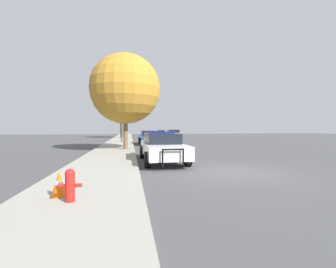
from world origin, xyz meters
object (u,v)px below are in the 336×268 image
(car_background_oncoming, at_px, (174,134))
(tree_sidewalk_near, at_px, (125,89))
(traffic_light, at_px, (133,114))
(traffic_cone, at_px, (59,184))
(car_background_distant, at_px, (161,133))
(fire_hydrant, at_px, (70,184))
(car_background_midblock, at_px, (148,137))
(police_car, at_px, (162,147))
(tree_sidewalk_far, at_px, (121,107))

(car_background_oncoming, relative_size, tree_sidewalk_near, 0.58)
(traffic_light, distance_m, traffic_cone, 20.49)
(tree_sidewalk_near, distance_m, traffic_cone, 12.33)
(car_background_distant, bearing_deg, traffic_light, -103.19)
(car_background_oncoming, bearing_deg, fire_hydrant, 75.61)
(fire_hydrant, xyz_separation_m, tree_sidewalk_near, (0.95, 11.96, 4.09))
(car_background_midblock, height_order, traffic_cone, car_background_midblock)
(car_background_midblock, distance_m, car_background_oncoming, 10.99)
(traffic_light, xyz_separation_m, traffic_cone, (-1.96, -20.20, -2.88))
(car_background_midblock, height_order, car_background_distant, car_background_midblock)
(police_car, distance_m, car_background_oncoming, 22.42)
(car_background_oncoming, distance_m, tree_sidewalk_far, 10.37)
(fire_hydrant, bearing_deg, traffic_light, 85.52)
(police_car, xyz_separation_m, traffic_cone, (-3.22, -5.72, -0.35))
(car_background_oncoming, relative_size, traffic_cone, 6.98)
(car_background_midblock, bearing_deg, car_background_oncoming, 64.59)
(police_car, bearing_deg, tree_sidewalk_near, -72.67)
(police_car, bearing_deg, tree_sidewalk_far, -84.72)
(fire_hydrant, distance_m, traffic_cone, 0.56)
(tree_sidewalk_far, bearing_deg, car_background_distant, 49.41)
(car_background_oncoming, bearing_deg, police_car, 78.52)
(fire_hydrant, distance_m, tree_sidewalk_far, 33.49)
(police_car, relative_size, car_background_midblock, 1.12)
(police_car, relative_size, traffic_light, 1.14)
(fire_hydrant, distance_m, car_background_oncoming, 29.09)
(police_car, bearing_deg, traffic_cone, 59.57)
(fire_hydrant, xyz_separation_m, traffic_cone, (-0.35, 0.43, -0.08))
(car_background_oncoming, bearing_deg, car_background_distant, -89.00)
(car_background_distant, height_order, car_background_oncoming, car_background_oncoming)
(traffic_light, xyz_separation_m, tree_sidewalk_far, (-1.73, 12.54, 1.87))
(fire_hydrant, distance_m, tree_sidewalk_near, 12.68)
(car_background_midblock, bearing_deg, tree_sidewalk_far, 101.56)
(car_background_distant, distance_m, car_background_oncoming, 14.31)
(fire_hydrant, relative_size, traffic_cone, 1.21)
(traffic_light, distance_m, car_background_midblock, 3.91)
(tree_sidewalk_far, bearing_deg, traffic_cone, -90.40)
(police_car, height_order, fire_hydrant, police_car)
(car_background_oncoming, bearing_deg, tree_sidewalk_near, 68.14)
(traffic_light, height_order, car_background_midblock, traffic_light)
(police_car, bearing_deg, car_background_distant, -98.71)
(car_background_midblock, bearing_deg, car_background_distant, 78.64)
(fire_hydrant, bearing_deg, tree_sidewalk_far, 90.20)
(tree_sidewalk_far, bearing_deg, police_car, -83.68)
(fire_hydrant, height_order, car_background_midblock, car_background_midblock)
(tree_sidewalk_far, height_order, traffic_cone, tree_sidewalk_far)
(traffic_light, relative_size, car_background_oncoming, 1.10)
(fire_hydrant, height_order, traffic_cone, fire_hydrant)
(fire_hydrant, xyz_separation_m, car_background_midblock, (3.13, 18.07, 0.26))
(fire_hydrant, distance_m, car_background_distant, 43.05)
(car_background_distant, bearing_deg, police_car, -95.08)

